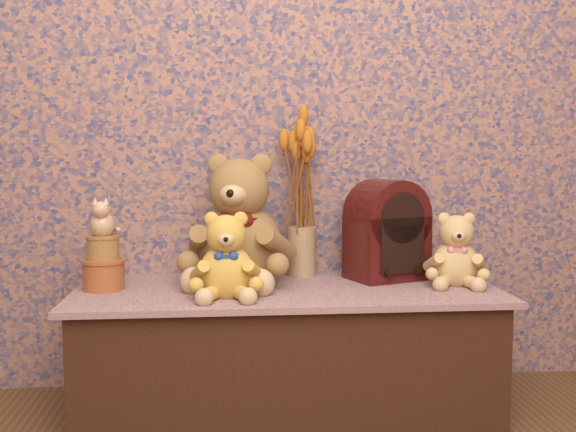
% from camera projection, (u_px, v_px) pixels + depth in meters
% --- Properties ---
extents(display_shelf, '(1.38, 0.60, 0.42)m').
position_uv_depth(display_shelf, '(287.00, 349.00, 2.22)').
color(display_shelf, '#3D517D').
rests_on(display_shelf, ground).
extents(teddy_large, '(0.47, 0.52, 0.47)m').
position_uv_depth(teddy_large, '(241.00, 214.00, 2.26)').
color(teddy_large, olive).
rests_on(teddy_large, display_shelf).
extents(teddy_medium, '(0.23, 0.27, 0.28)m').
position_uv_depth(teddy_medium, '(226.00, 251.00, 2.04)').
color(teddy_medium, gold).
rests_on(teddy_medium, display_shelf).
extents(teddy_small, '(0.25, 0.28, 0.26)m').
position_uv_depth(teddy_small, '(456.00, 246.00, 2.22)').
color(teddy_small, tan).
rests_on(teddy_small, display_shelf).
extents(cathedral_radio, '(0.30, 0.26, 0.35)m').
position_uv_depth(cathedral_radio, '(387.00, 229.00, 2.32)').
color(cathedral_radio, '#370A0A').
rests_on(cathedral_radio, display_shelf).
extents(ceramic_vase, '(0.14, 0.14, 0.18)m').
position_uv_depth(ceramic_vase, '(301.00, 251.00, 2.39)').
color(ceramic_vase, tan).
rests_on(ceramic_vase, display_shelf).
extents(dried_stalks, '(0.26, 0.26, 0.40)m').
position_uv_depth(dried_stalks, '(302.00, 171.00, 2.36)').
color(dried_stalks, '#C87020').
rests_on(dried_stalks, ceramic_vase).
extents(biscuit_tin_lower, '(0.16, 0.16, 0.10)m').
position_uv_depth(biscuit_tin_lower, '(104.00, 275.00, 2.15)').
color(biscuit_tin_lower, '#BF8838').
rests_on(biscuit_tin_lower, display_shelf).
extents(biscuit_tin_upper, '(0.11, 0.11, 0.08)m').
position_uv_depth(biscuit_tin_upper, '(103.00, 248.00, 2.14)').
color(biscuit_tin_upper, tan).
rests_on(biscuit_tin_upper, biscuit_tin_lower).
extents(cat_figurine, '(0.10, 0.11, 0.13)m').
position_uv_depth(cat_figurine, '(102.00, 216.00, 2.13)').
color(cat_figurine, silver).
rests_on(cat_figurine, biscuit_tin_upper).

